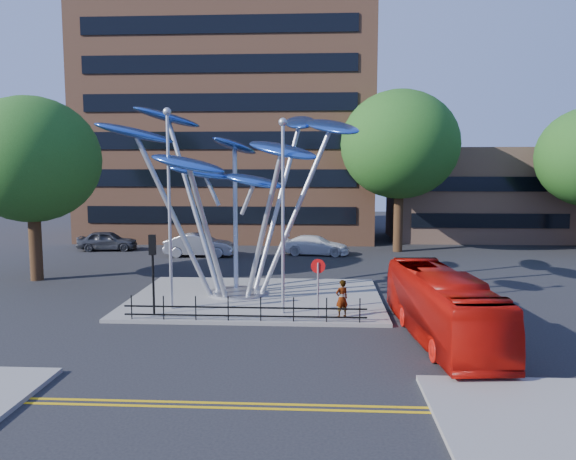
# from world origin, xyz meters

# --- Properties ---
(ground) EXTENTS (120.00, 120.00, 0.00)m
(ground) POSITION_xyz_m (0.00, 0.00, 0.00)
(ground) COLOR black
(ground) RESTS_ON ground
(traffic_island) EXTENTS (12.00, 9.00, 0.15)m
(traffic_island) POSITION_xyz_m (-1.00, 6.00, 0.07)
(traffic_island) COLOR slate
(traffic_island) RESTS_ON ground
(double_yellow_near) EXTENTS (40.00, 0.12, 0.01)m
(double_yellow_near) POSITION_xyz_m (0.00, -6.00, 0.01)
(double_yellow_near) COLOR gold
(double_yellow_near) RESTS_ON ground
(double_yellow_far) EXTENTS (40.00, 0.12, 0.01)m
(double_yellow_far) POSITION_xyz_m (0.00, -6.30, 0.01)
(double_yellow_far) COLOR gold
(double_yellow_far) RESTS_ON ground
(brick_tower) EXTENTS (25.00, 15.00, 30.00)m
(brick_tower) POSITION_xyz_m (-6.00, 32.00, 15.00)
(brick_tower) COLOR #8F5B3E
(brick_tower) RESTS_ON ground
(low_building_near) EXTENTS (15.00, 8.00, 8.00)m
(low_building_near) POSITION_xyz_m (16.00, 30.00, 4.00)
(low_building_near) COLOR tan
(low_building_near) RESTS_ON ground
(tree_right) EXTENTS (8.80, 8.80, 12.11)m
(tree_right) POSITION_xyz_m (8.00, 22.00, 8.04)
(tree_right) COLOR black
(tree_right) RESTS_ON ground
(tree_left) EXTENTS (7.60, 7.60, 10.32)m
(tree_left) POSITION_xyz_m (-14.00, 10.00, 6.79)
(tree_left) COLOR black
(tree_left) RESTS_ON ground
(leaf_sculpture) EXTENTS (12.72, 9.54, 9.51)m
(leaf_sculpture) POSITION_xyz_m (-2.07, 6.68, 6.87)
(leaf_sculpture) COLOR #9EA0A5
(leaf_sculpture) RESTS_ON traffic_island
(street_lamp_left) EXTENTS (0.36, 0.36, 8.80)m
(street_lamp_left) POSITION_xyz_m (-4.50, 3.50, 5.36)
(street_lamp_left) COLOR #9EA0A5
(street_lamp_left) RESTS_ON traffic_island
(street_lamp_right) EXTENTS (0.36, 0.36, 8.30)m
(street_lamp_right) POSITION_xyz_m (0.50, 3.00, 5.09)
(street_lamp_right) COLOR #9EA0A5
(street_lamp_right) RESTS_ON traffic_island
(traffic_light_island) EXTENTS (0.28, 0.18, 3.42)m
(traffic_light_island) POSITION_xyz_m (-5.00, 2.50, 2.61)
(traffic_light_island) COLOR black
(traffic_light_island) RESTS_ON traffic_island
(no_entry_sign_island) EXTENTS (0.60, 0.10, 2.45)m
(no_entry_sign_island) POSITION_xyz_m (2.00, 2.52, 1.82)
(no_entry_sign_island) COLOR #9EA0A5
(no_entry_sign_island) RESTS_ON traffic_island
(pedestrian_railing_front) EXTENTS (10.00, 0.06, 1.00)m
(pedestrian_railing_front) POSITION_xyz_m (-1.00, 1.70, 0.55)
(pedestrian_railing_front) COLOR black
(pedestrian_railing_front) RESTS_ON traffic_island
(red_bus) EXTENTS (2.96, 9.34, 2.56)m
(red_bus) POSITION_xyz_m (6.60, 0.05, 1.28)
(red_bus) COLOR #AD0E08
(red_bus) RESTS_ON ground
(pedestrian) EXTENTS (0.69, 0.61, 1.59)m
(pedestrian) POSITION_xyz_m (3.00, 2.50, 0.94)
(pedestrian) COLOR gray
(pedestrian) RESTS_ON traffic_island
(parked_car_left) EXTENTS (4.62, 2.28, 1.52)m
(parked_car_left) POSITION_xyz_m (-14.22, 21.29, 0.76)
(parked_car_left) COLOR #3C3E44
(parked_car_left) RESTS_ON ground
(parked_car_mid) EXTENTS (4.95, 1.74, 1.63)m
(parked_car_mid) POSITION_xyz_m (-6.53, 18.84, 0.82)
(parked_car_mid) COLOR #929499
(parked_car_mid) RESTS_ON ground
(parked_car_right) EXTENTS (5.04, 2.56, 1.40)m
(parked_car_right) POSITION_xyz_m (1.80, 20.06, 0.70)
(parked_car_right) COLOR silver
(parked_car_right) RESTS_ON ground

